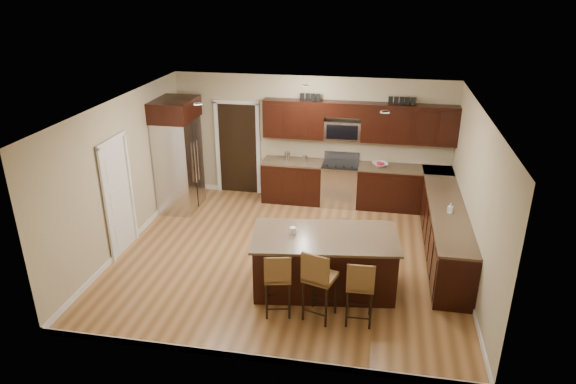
% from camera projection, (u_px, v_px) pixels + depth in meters
% --- Properties ---
extents(floor, '(6.00, 6.00, 0.00)m').
position_uv_depth(floor, '(288.00, 256.00, 9.14)').
color(floor, '#A06E3F').
rests_on(floor, ground).
extents(ceiling, '(6.00, 6.00, 0.00)m').
position_uv_depth(ceiling, '(289.00, 107.00, 8.09)').
color(ceiling, silver).
rests_on(ceiling, wall_back).
extents(wall_back, '(6.00, 0.00, 6.00)m').
position_uv_depth(wall_back, '(311.00, 139.00, 11.10)').
color(wall_back, tan).
rests_on(wall_back, floor).
extents(wall_left, '(0.00, 5.50, 5.50)m').
position_uv_depth(wall_left, '(123.00, 174.00, 9.11)').
color(wall_left, tan).
rests_on(wall_left, floor).
extents(wall_right, '(0.00, 5.50, 5.50)m').
position_uv_depth(wall_right, '(475.00, 199.00, 8.11)').
color(wall_right, tan).
rests_on(wall_right, floor).
extents(base_cabinets, '(4.02, 3.96, 0.92)m').
position_uv_depth(base_cabinets, '(398.00, 207.00, 9.95)').
color(base_cabinets, black).
rests_on(base_cabinets, floor).
extents(upper_cabinets, '(4.00, 0.33, 0.80)m').
position_uv_depth(upper_cabinets, '(361.00, 121.00, 10.59)').
color(upper_cabinets, black).
rests_on(upper_cabinets, wall_back).
extents(range, '(0.76, 0.64, 1.11)m').
position_uv_depth(range, '(340.00, 183.00, 11.06)').
color(range, silver).
rests_on(range, floor).
extents(microwave, '(0.76, 0.31, 0.40)m').
position_uv_depth(microwave, '(343.00, 130.00, 10.76)').
color(microwave, silver).
rests_on(microwave, upper_cabinets).
extents(doorway, '(0.85, 0.03, 2.06)m').
position_uv_depth(doorway, '(238.00, 149.00, 11.49)').
color(doorway, black).
rests_on(doorway, floor).
extents(pantry_door, '(0.03, 0.80, 2.04)m').
position_uv_depth(pantry_door, '(118.00, 198.00, 8.96)').
color(pantry_door, white).
rests_on(pantry_door, floor).
extents(letter_decor, '(2.20, 0.03, 0.15)m').
position_uv_depth(letter_decor, '(355.00, 99.00, 10.44)').
color(letter_decor, black).
rests_on(letter_decor, upper_cabinets).
extents(island, '(2.37, 1.45, 0.92)m').
position_uv_depth(island, '(324.00, 264.00, 8.06)').
color(island, black).
rests_on(island, floor).
extents(stool_left, '(0.45, 0.45, 1.02)m').
position_uv_depth(stool_left, '(278.00, 277.00, 7.31)').
color(stool_left, brown).
rests_on(stool_left, floor).
extents(stool_mid, '(0.52, 0.52, 1.12)m').
position_uv_depth(stool_mid, '(318.00, 278.00, 7.19)').
color(stool_mid, brown).
rests_on(stool_mid, floor).
extents(stool_right, '(0.39, 0.39, 1.02)m').
position_uv_depth(stool_right, '(360.00, 285.00, 7.11)').
color(stool_right, brown).
rests_on(stool_right, floor).
extents(refrigerator, '(0.79, 1.03, 2.35)m').
position_uv_depth(refrigerator, '(178.00, 154.00, 10.60)').
color(refrigerator, silver).
rests_on(refrigerator, floor).
extents(floor_mat, '(1.09, 0.90, 0.01)m').
position_uv_depth(floor_mat, '(329.00, 227.00, 10.19)').
color(floor_mat, brown).
rests_on(floor_mat, floor).
extents(fruit_bowl, '(0.42, 0.42, 0.08)m').
position_uv_depth(fruit_bowl, '(380.00, 165.00, 10.73)').
color(fruit_bowl, silver).
rests_on(fruit_bowl, base_cabinets).
extents(soap_bottle, '(0.11, 0.11, 0.18)m').
position_uv_depth(soap_bottle, '(450.00, 208.00, 8.60)').
color(soap_bottle, '#B2B2B2').
rests_on(soap_bottle, base_cabinets).
extents(canister_tall, '(0.12, 0.12, 0.20)m').
position_uv_depth(canister_tall, '(287.00, 156.00, 11.04)').
color(canister_tall, silver).
rests_on(canister_tall, base_cabinets).
extents(canister_short, '(0.11, 0.11, 0.14)m').
position_uv_depth(canister_short, '(305.00, 159.00, 10.99)').
color(canister_short, silver).
rests_on(canister_short, base_cabinets).
extents(island_jar, '(0.10, 0.10, 0.10)m').
position_uv_depth(island_jar, '(293.00, 230.00, 7.93)').
color(island_jar, white).
rests_on(island_jar, island).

